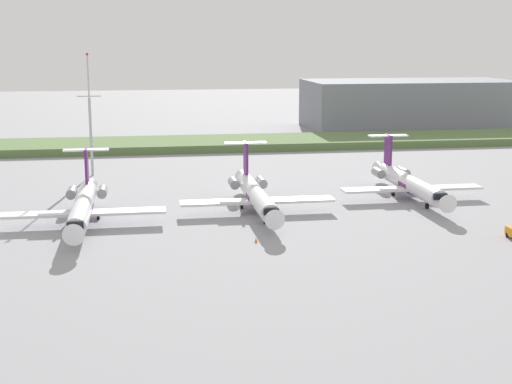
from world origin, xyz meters
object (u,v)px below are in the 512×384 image
Objects in this scene: antenna_mast at (90,125)px; regional_jet_nearest at (83,205)px; safety_cone_front_marker at (256,240)px; regional_jet_third at (409,182)px; regional_jet_second at (256,194)px.

regional_jet_nearest is at bearing -88.56° from antenna_mast.
safety_cone_front_marker is at bearing -65.46° from antenna_mast.
regional_jet_nearest is 38.13m from antenna_mast.
antenna_mast is (-51.91, 28.60, 6.96)m from regional_jet_third.
regional_jet_nearest reaches higher than safety_cone_front_marker.
safety_cone_front_marker is (22.33, -13.50, -2.26)m from regional_jet_nearest.
regional_jet_third is 56.36× the size of safety_cone_front_marker.
regional_jet_second is (25.05, 3.60, 0.00)m from regional_jet_nearest.
regional_jet_nearest and regional_jet_second have the same top height.
regional_jet_second is 43.26m from antenna_mast.
regional_jet_nearest is 56.36× the size of safety_cone_front_marker.
regional_jet_nearest and regional_jet_third have the same top height.
safety_cone_front_marker is at bearing -31.15° from regional_jet_nearest.
regional_jet_third is 1.36× the size of antenna_mast.
antenna_mast reaches higher than regional_jet_third.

